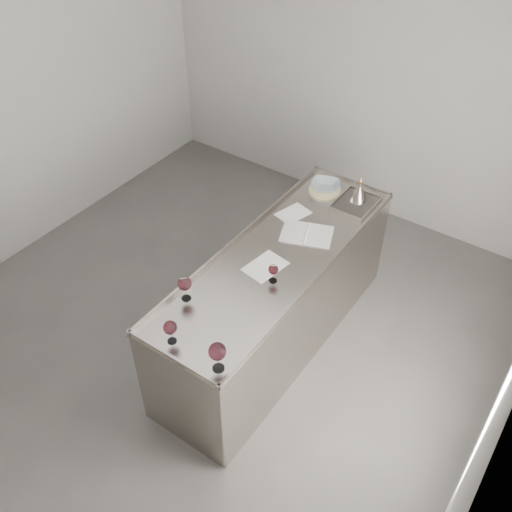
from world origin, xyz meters
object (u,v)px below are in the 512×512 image
Objects in this scene: wine_glass_left at (185,284)px; wine_glass_right at (217,352)px; wine_glass_middle at (170,328)px; wine_glass_small at (273,270)px; notebook at (307,234)px; wine_funnel at (359,193)px; ceramic_bowl at (325,186)px; counter at (276,300)px.

wine_glass_right is (0.55, -0.35, 0.02)m from wine_glass_left.
wine_glass_small is (0.22, 0.84, -0.02)m from wine_glass_middle.
wine_glass_left is 0.88× the size of wine_glass_right.
wine_glass_right is at bearing -0.00° from wine_glass_middle.
notebook is at bearing 73.53° from wine_glass_left.
wine_glass_small is 1.24m from wine_funnel.
wine_glass_right reaches higher than notebook.
wine_glass_right is 0.47× the size of notebook.
wine_glass_left reaches higher than wine_glass_middle.
wine_glass_left is 0.39m from wine_glass_middle.
wine_glass_middle is (0.17, -0.35, -0.01)m from wine_glass_left.
wine_glass_middle is at bearing -89.01° from ceramic_bowl.
wine_funnel is (0.29, 0.05, 0.02)m from ceramic_bowl.
wine_glass_small reaches higher than notebook.
wine_glass_left is at bearing -128.78° from wine_glass_small.
counter is at bearing -118.12° from notebook.
wine_funnel reaches higher than counter.
wine_glass_small reaches higher than counter.
ceramic_bowl is (0.14, 1.68, -0.09)m from wine_glass_left.
wine_glass_left reaches higher than counter.
wine_glass_right is 1.45m from notebook.
notebook is 0.63m from ceramic_bowl.
notebook is 1.89× the size of ceramic_bowl.
wine_funnel is at bearing 75.93° from wine_glass_left.
wine_glass_right reaches higher than wine_glass_middle.
notebook is (0.15, 1.43, -0.12)m from wine_glass_middle.
wine_funnel reaches higher than wine_glass_middle.
ceramic_bowl reaches higher than counter.
notebook is (-0.07, 0.59, -0.10)m from wine_glass_small.
wine_glass_right is (0.38, -0.00, 0.03)m from wine_glass_middle.
counter is 10.65× the size of wine_funnel.
counter is at bearing 69.46° from wine_glass_left.
wine_glass_left is at bearing -110.54° from counter.
wine_funnel reaches higher than ceramic_bowl.
counter is 11.09× the size of wine_glass_right.
wine_glass_middle is at bearing -116.65° from notebook.
wine_glass_left is 0.63m from wine_glass_small.
wine_glass_right reaches higher than counter.
wine_glass_right is at bearing -79.46° from wine_glass_small.
wine_glass_left is 0.78× the size of ceramic_bowl.
wine_funnel is (0.11, 0.65, 0.06)m from notebook.
counter is 1.14m from wine_funnel.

